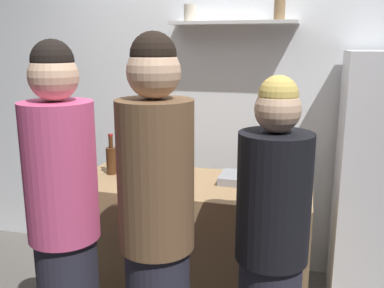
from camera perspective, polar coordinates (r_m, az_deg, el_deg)
The scene contains 10 objects.
back_wall_assembly at distance 3.35m, azimuth 3.42°, elevation 5.54°, with size 4.80×0.32×2.60m.
counter at distance 2.92m, azimuth -0.00°, elevation -13.33°, with size 1.50×0.65×0.88m, color #9E7A51.
baking_pan at distance 2.76m, azimuth 7.33°, elevation -4.62°, with size 0.34×0.24×0.05m, color gray.
utensil_holder at distance 2.51m, azimuth 10.02°, elevation -5.59°, with size 0.11×0.11×0.21m.
wine_bottle_amber_glass at distance 2.95m, azimuth -10.66°, elevation -2.00°, with size 0.07×0.07×0.28m.
wine_bottle_pale_glass at distance 2.85m, azimuth -6.50°, elevation -1.91°, with size 0.08×0.08×0.33m.
water_bottle_plastic at distance 2.80m, azimuth 12.34°, elevation -3.11°, with size 0.09×0.09×0.21m.
person_brown_jacket at distance 1.99m, azimuth -4.69°, elevation -11.92°, with size 0.34×0.34×1.80m.
person_pink_top at distance 2.20m, azimuth -16.61°, elevation -10.50°, with size 0.34×0.34×1.77m.
person_blonde at distance 2.11m, azimuth 10.49°, elevation -13.80°, with size 0.34×0.34×1.62m.
Camera 1 is at (0.69, -2.00, 1.75)m, focal length 40.11 mm.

